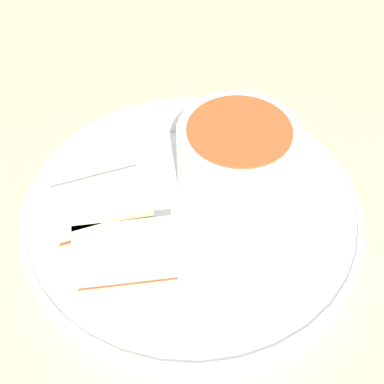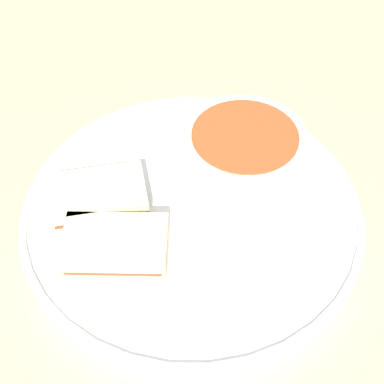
{
  "view_description": "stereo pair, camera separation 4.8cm",
  "coord_description": "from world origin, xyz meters",
  "views": [
    {
      "loc": [
        0.11,
        -0.29,
        0.4
      ],
      "look_at": [
        0.0,
        0.0,
        0.04
      ],
      "focal_mm": 50.0,
      "sensor_mm": 36.0,
      "label": 1
    },
    {
      "loc": [
        0.15,
        -0.27,
        0.4
      ],
      "look_at": [
        0.0,
        0.0,
        0.04
      ],
      "focal_mm": 50.0,
      "sensor_mm": 36.0,
      "label": 2
    }
  ],
  "objects": [
    {
      "name": "plate",
      "position": [
        0.0,
        0.0,
        0.01
      ],
      "size": [
        0.31,
        0.31,
        0.02
      ],
      "color": "white",
      "rests_on": "ground_plane"
    },
    {
      "name": "sandwich_half_far",
      "position": [
        -0.03,
        -0.08,
        0.04
      ],
      "size": [
        0.1,
        0.09,
        0.03
      ],
      "rotation": [
        0.0,
        0.0,
        3.63
      ],
      "color": "beige",
      "rests_on": "plate"
    },
    {
      "name": "spoon",
      "position": [
        -0.07,
        0.09,
        0.03
      ],
      "size": [
        0.11,
        0.03,
        0.01
      ],
      "rotation": [
        0.0,
        0.0,
        9.52
      ],
      "color": "silver",
      "rests_on": "plate"
    },
    {
      "name": "sandwich_half_near",
      "position": [
        -0.07,
        -0.04,
        0.04
      ],
      "size": [
        0.1,
        0.1,
        0.03
      ],
      "rotation": [
        0.0,
        0.0,
        3.84
      ],
      "color": "beige",
      "rests_on": "plate"
    },
    {
      "name": "ground_plane",
      "position": [
        0.0,
        0.0,
        0.0
      ],
      "size": [
        2.4,
        2.4,
        0.0
      ],
      "primitive_type": "plane",
      "color": "#D1B27F"
    },
    {
      "name": "soup_bowl",
      "position": [
        0.03,
        0.04,
        0.05
      ],
      "size": [
        0.11,
        0.11,
        0.06
      ],
      "color": "white",
      "rests_on": "plate"
    }
  ]
}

